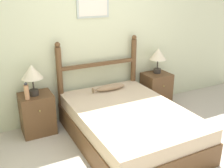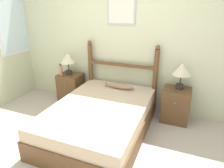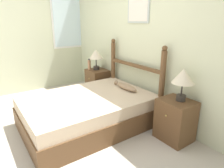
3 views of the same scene
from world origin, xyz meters
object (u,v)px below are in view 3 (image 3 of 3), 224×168
object	(u,v)px
table_lamp_left	(96,55)
bottle	(89,64)
bed	(88,111)
nightstand_left	(98,83)
fish_pillow	(126,87)
nightstand_right	(175,120)
table_lamp_right	(183,78)

from	to	relation	value
table_lamp_left	bottle	bearing A→B (deg)	-136.06
bed	table_lamp_left	distance (m)	1.43
bed	table_lamp_left	size ratio (longest dim) A/B	4.47
nightstand_left	fish_pillow	xyz separation A→B (m)	(1.08, -0.10, 0.23)
bottle	fish_pillow	distance (m)	1.21
nightstand_left	nightstand_right	world-z (taller)	same
table_lamp_left	nightstand_left	bearing A→B (deg)	44.57
bed	table_lamp_right	distance (m)	1.47
table_lamp_right	fish_pillow	bearing A→B (deg)	-172.18
nightstand_right	table_lamp_right	xyz separation A→B (m)	(0.02, 0.03, 0.60)
table_lamp_left	table_lamp_right	size ratio (longest dim) A/B	1.00
nightstand_right	table_lamp_right	distance (m)	0.60
nightstand_left	fish_pillow	world-z (taller)	nightstand_left
nightstand_right	bottle	bearing A→B (deg)	-176.83
fish_pillow	bottle	bearing A→B (deg)	-179.15
fish_pillow	nightstand_left	bearing A→B (deg)	174.65
table_lamp_right	bottle	size ratio (longest dim) A/B	1.81
bottle	table_lamp_right	bearing A→B (deg)	3.98
nightstand_right	table_lamp_left	xyz separation A→B (m)	(-2.04, -0.01, 0.60)
bottle	fish_pillow	bearing A→B (deg)	0.85
bottle	fish_pillow	size ratio (longest dim) A/B	0.44
bed	bottle	distance (m)	1.39
table_lamp_right	fish_pillow	distance (m)	1.04
nightstand_right	table_lamp_left	world-z (taller)	table_lamp_left
nightstand_left	table_lamp_left	bearing A→B (deg)	-135.43
nightstand_right	fish_pillow	size ratio (longest dim) A/B	1.07
table_lamp_right	bottle	bearing A→B (deg)	-176.02
nightstand_left	bottle	distance (m)	0.43
bed	table_lamp_left	bearing A→B (deg)	143.34
bed	bottle	bearing A→B (deg)	149.86
bed	fish_pillow	bearing A→B (deg)	84.43
nightstand_left	table_lamp_left	xyz separation A→B (m)	(-0.01, -0.01, 0.60)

